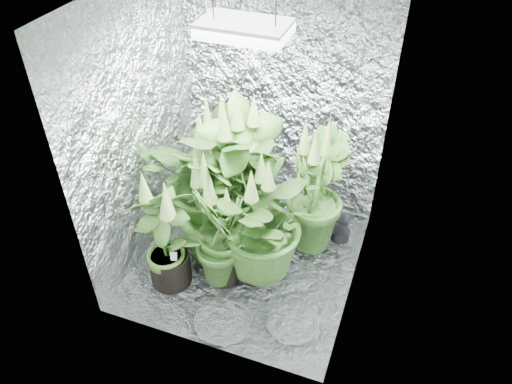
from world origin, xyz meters
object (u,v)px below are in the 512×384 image
object	(u,v)px
plant_e	(256,224)
circulation_fan	(338,222)
plant_c	(315,193)
plant_g	(222,236)
plant_f	(165,236)
plant_d	(212,208)
plant_b	(245,181)
plant_a	(214,175)
grow_lamp	(244,29)

from	to	relation	value
plant_e	circulation_fan	bearing A→B (deg)	50.41
plant_c	plant_g	distance (m)	0.79
plant_f	circulation_fan	distance (m)	1.39
plant_d	plant_f	bearing A→B (deg)	-119.49
plant_e	circulation_fan	distance (m)	0.82
circulation_fan	plant_b	bearing A→B (deg)	-153.88
plant_c	plant_g	world-z (taller)	plant_c
plant_a	plant_c	xyz separation A→B (m)	(0.76, 0.14, -0.08)
grow_lamp	circulation_fan	size ratio (longest dim) A/B	1.30
plant_f	plant_c	bearing A→B (deg)	41.43
plant_c	plant_b	bearing A→B (deg)	-158.61
grow_lamp	plant_e	size ratio (longest dim) A/B	0.48
plant_a	plant_b	world-z (taller)	plant_b
plant_a	plant_f	bearing A→B (deg)	-99.01
grow_lamp	plant_g	xyz separation A→B (m)	(-0.11, -0.21, -1.40)
plant_f	circulation_fan	xyz separation A→B (m)	(1.05, 0.87, -0.29)
plant_f	plant_g	world-z (taller)	plant_f
grow_lamp	circulation_fan	xyz separation A→B (m)	(0.58, 0.49, -1.66)
plant_e	plant_d	bearing A→B (deg)	169.80
plant_c	plant_a	bearing A→B (deg)	-169.29
circulation_fan	plant_g	bearing A→B (deg)	-132.01
plant_c	plant_g	size ratio (longest dim) A/B	1.16
grow_lamp	plant_e	bearing A→B (deg)	-39.88
plant_a	circulation_fan	size ratio (longest dim) A/B	3.06
plant_e	plant_f	world-z (taller)	plant_e
plant_e	circulation_fan	size ratio (longest dim) A/B	2.69
plant_b	plant_d	xyz separation A→B (m)	(-0.17, -0.22, -0.14)
grow_lamp	plant_c	bearing A→B (deg)	44.20
plant_b	plant_d	bearing A→B (deg)	-128.74
plant_c	circulation_fan	world-z (taller)	plant_c
grow_lamp	plant_d	bearing A→B (deg)	-175.49
plant_c	plant_f	xyz separation A→B (m)	(-0.86, -0.76, -0.04)
plant_e	grow_lamp	bearing A→B (deg)	140.12
plant_d	plant_g	xyz separation A→B (m)	(0.16, -0.19, -0.05)
plant_a	plant_e	xyz separation A→B (m)	(0.47, -0.33, -0.08)
grow_lamp	plant_e	distance (m)	1.35
plant_e	circulation_fan	xyz separation A→B (m)	(0.48, 0.58, -0.32)
grow_lamp	plant_a	xyz separation A→B (m)	(-0.36, 0.24, -1.26)
plant_d	circulation_fan	size ratio (longest dim) A/B	2.72
grow_lamp	plant_e	world-z (taller)	grow_lamp
plant_b	plant_e	xyz separation A→B (m)	(0.19, -0.28, -0.13)
plant_e	plant_g	distance (m)	0.25
plant_c	plant_f	distance (m)	1.15
plant_g	circulation_fan	bearing A→B (deg)	45.71
plant_g	plant_d	bearing A→B (deg)	128.97
plant_e	plant_g	world-z (taller)	plant_e
grow_lamp	plant_f	xyz separation A→B (m)	(-0.46, -0.37, -1.38)
plant_e	plant_f	distance (m)	0.63
plant_a	plant_e	size ratio (longest dim) A/B	1.14
grow_lamp	plant_c	xyz separation A→B (m)	(0.40, 0.39, -1.34)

